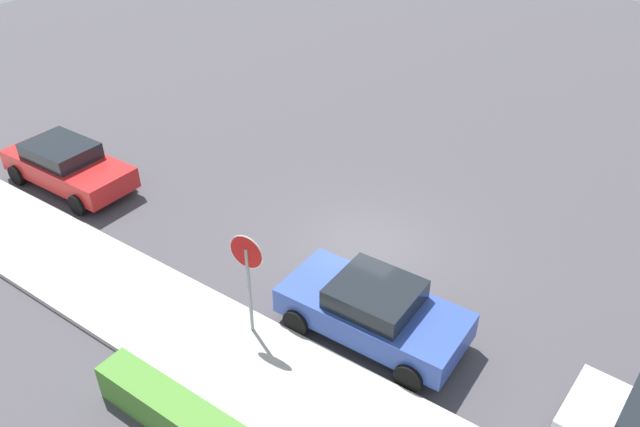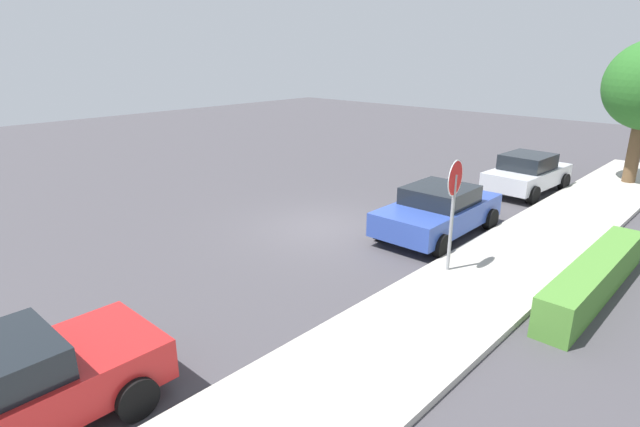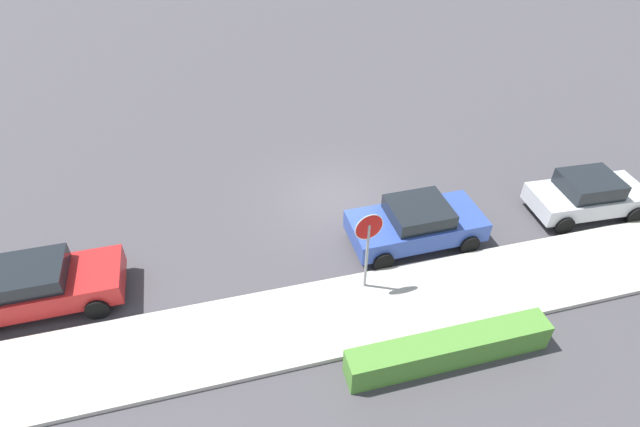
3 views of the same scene
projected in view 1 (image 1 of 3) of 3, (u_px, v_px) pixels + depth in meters
ground_plane at (367, 247)px, 16.96m from camera, size 60.00×60.00×0.00m
sidewalk_curb at (242, 362)px, 13.42m from camera, size 32.00×2.66×0.14m
stop_sign at (248, 269)px, 13.15m from camera, size 0.82×0.12×2.76m
parked_car_blue at (373, 309)px, 13.84m from camera, size 4.21×2.15×1.42m
parked_car_red at (67, 165)px, 19.21m from camera, size 4.41×2.01×1.42m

